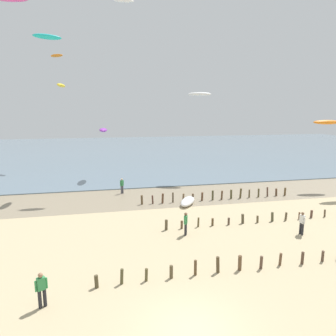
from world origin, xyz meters
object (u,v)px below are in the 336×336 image
kite_aloft_4 (123,1)px  grounded_kite (188,201)px  kite_aloft_7 (47,37)px  kite_aloft_5 (103,130)px  kite_aloft_8 (327,122)px  kite_aloft_1 (57,56)px  kite_aloft_11 (61,85)px  person_right_flank (122,185)px  person_nearest_camera (302,222)px  person_mid_beach (42,289)px  person_left_flank (186,223)px  kite_aloft_9 (199,94)px

kite_aloft_4 → grounded_kite: bearing=-61.3°
grounded_kite → kite_aloft_7: 18.48m
kite_aloft_5 → kite_aloft_7: kite_aloft_7 is taller
kite_aloft_8 → kite_aloft_1: bearing=-26.9°
kite_aloft_11 → kite_aloft_8: bearing=86.8°
kite_aloft_5 → kite_aloft_7: bearing=-10.2°
kite_aloft_5 → kite_aloft_4: bearing=38.4°
kite_aloft_7 → kite_aloft_11: kite_aloft_7 is taller
kite_aloft_4 → kite_aloft_7: 13.77m
person_right_flank → kite_aloft_5: 10.07m
kite_aloft_4 → person_right_flank: bearing=-103.0°
kite_aloft_4 → kite_aloft_11: size_ratio=1.03×
grounded_kite → kite_aloft_1: (-14.38, 24.61, 17.04)m
kite_aloft_7 → kite_aloft_8: kite_aloft_7 is taller
grounded_kite → kite_aloft_7: bearing=-55.9°
person_nearest_camera → person_mid_beach: 17.68m
person_nearest_camera → kite_aloft_1: kite_aloft_1 is taller
person_left_flank → kite_aloft_1: 37.77m
kite_aloft_7 → kite_aloft_5: bearing=55.5°
person_right_flank → kite_aloft_1: size_ratio=0.70×
person_nearest_camera → person_right_flank: bearing=130.9°
person_right_flank → kite_aloft_1: 26.73m
person_nearest_camera → kite_aloft_4: bearing=121.7°
kite_aloft_7 → person_nearest_camera: bearing=-42.8°
kite_aloft_4 → kite_aloft_7: size_ratio=1.08×
kite_aloft_5 → kite_aloft_11: size_ratio=1.34×
person_right_flank → grounded_kite: (5.97, -5.28, -0.61)m
person_mid_beach → kite_aloft_8: size_ratio=0.53×
person_right_flank → kite_aloft_9: kite_aloft_9 is taller
grounded_kite → kite_aloft_8: bearing=130.4°
kite_aloft_5 → kite_aloft_8: kite_aloft_8 is taller
kite_aloft_7 → kite_aloft_8: bearing=-10.8°
person_nearest_camera → kite_aloft_4: (-11.19, 18.09, 20.00)m
kite_aloft_9 → kite_aloft_8: bearing=166.7°
kite_aloft_9 → kite_aloft_11: (-16.41, -3.40, 0.54)m
person_nearest_camera → kite_aloft_5: size_ratio=0.56×
kite_aloft_8 → kite_aloft_11: bearing=-1.2°
person_right_flank → kite_aloft_11: kite_aloft_11 is taller
kite_aloft_1 → grounded_kite: bearing=159.7°
person_left_flank → kite_aloft_1: (-12.25, 31.73, 16.43)m
kite_aloft_7 → kite_aloft_11: 8.92m
kite_aloft_5 → kite_aloft_9: size_ratio=1.00×
kite_aloft_5 → kite_aloft_11: bearing=-29.7°
kite_aloft_11 → person_right_flank: bearing=74.5°
person_nearest_camera → kite_aloft_7: (-17.90, 7.87, 13.65)m
person_mid_beach → kite_aloft_5: size_ratio=0.56×
person_right_flank → kite_aloft_5: (-1.77, 8.21, 5.55)m
person_nearest_camera → kite_aloft_8: (11.17, 12.07, 6.73)m
kite_aloft_5 → kite_aloft_8: bearing=73.1°
person_nearest_camera → kite_aloft_7: 23.85m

